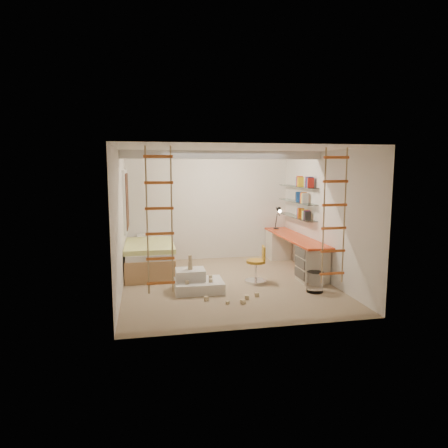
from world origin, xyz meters
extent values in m
plane|color=#9D8965|center=(0.00, 0.00, 0.00)|extent=(4.50, 4.50, 0.00)
cube|color=white|center=(0.00, 0.30, 2.52)|extent=(4.00, 0.18, 0.16)
cube|color=white|center=(-1.97, 1.50, 1.55)|extent=(0.06, 1.15, 1.35)
cube|color=#4C2D1E|center=(-1.93, 1.50, 1.55)|extent=(0.02, 1.00, 1.20)
cylinder|color=white|center=(1.48, -0.83, 0.19)|extent=(0.30, 0.30, 0.38)
cube|color=#EF491C|center=(1.72, 0.83, 0.73)|extent=(0.55, 2.80, 0.04)
cube|color=beige|center=(1.72, 1.93, 0.35)|extent=(0.52, 0.55, 0.71)
cube|color=beige|center=(1.72, -0.17, 0.35)|extent=(0.52, 0.55, 0.71)
cube|color=#4C4742|center=(1.45, -0.17, 0.61)|extent=(0.02, 0.50, 0.18)
cube|color=#4C4742|center=(1.45, -0.17, 0.39)|extent=(0.02, 0.50, 0.18)
cube|color=#4C4742|center=(1.45, -0.17, 0.17)|extent=(0.02, 0.50, 0.18)
cube|color=white|center=(1.87, 1.13, 1.15)|extent=(0.25, 1.80, 0.01)
cube|color=white|center=(1.87, 1.13, 1.50)|extent=(0.25, 1.80, 0.01)
cube|color=white|center=(1.87, 1.13, 1.85)|extent=(0.25, 1.80, 0.01)
cube|color=#AD7F51|center=(-1.48, 1.23, 0.23)|extent=(1.00, 2.00, 0.45)
cube|color=white|center=(-1.48, 1.23, 0.51)|extent=(0.95, 1.95, 0.12)
cube|color=#E0EE32|center=(-1.48, 1.08, 0.62)|extent=(1.02, 1.60, 0.10)
cube|color=white|center=(-1.48, 2.03, 0.63)|extent=(0.55, 0.35, 0.12)
cylinder|color=black|center=(1.67, 1.98, 0.76)|extent=(0.14, 0.14, 0.02)
cylinder|color=black|center=(1.67, 1.98, 0.95)|extent=(0.02, 0.15, 0.36)
cylinder|color=black|center=(1.67, 1.88, 1.20)|extent=(0.02, 0.27, 0.20)
cone|color=black|center=(1.67, 1.76, 1.25)|extent=(0.12, 0.14, 0.15)
cylinder|color=#FFEABF|center=(1.67, 1.72, 1.22)|extent=(0.08, 0.04, 0.08)
cylinder|color=#B58022|center=(0.58, -0.02, 0.42)|extent=(0.43, 0.43, 0.05)
cube|color=gold|center=(0.74, -0.04, 0.60)|extent=(0.08, 0.29, 0.27)
cylinder|color=silver|center=(0.58, -0.02, 0.23)|extent=(0.05, 0.05, 0.38)
cylinder|color=silver|center=(0.58, -0.02, 0.02)|extent=(0.50, 0.50, 0.05)
cube|color=silver|center=(-0.61, -0.35, 0.10)|extent=(0.90, 0.71, 0.20)
cube|color=silver|center=(-0.75, -0.25, 0.30)|extent=(0.55, 0.45, 0.20)
cube|color=#CCB284|center=(-0.75, -0.25, 0.43)|extent=(0.08, 0.08, 0.08)
cube|color=#CCB284|center=(-0.75, -0.25, 0.51)|extent=(0.07, 0.07, 0.07)
cube|color=#CCB284|center=(-0.75, -0.25, 0.60)|extent=(0.06, 0.06, 0.12)
cube|color=#CCB284|center=(-0.41, -0.50, 0.23)|extent=(0.06, 0.06, 0.06)
cube|color=#CCB284|center=(-0.37, -0.23, 0.23)|extent=(0.06, 0.06, 0.06)
cube|color=#CCB284|center=(-0.85, -0.53, 0.23)|extent=(0.06, 0.06, 0.06)
cube|color=#CCB284|center=(-0.23, -1.17, 0.04)|extent=(0.07, 0.07, 0.07)
cube|color=#CCB284|center=(0.03, -1.20, 0.04)|extent=(0.07, 0.07, 0.07)
cube|color=#CCB284|center=(-0.56, -0.92, 0.04)|extent=(0.07, 0.07, 0.07)
cube|color=#CCB284|center=(0.36, -0.89, 0.04)|extent=(0.07, 0.07, 0.07)
cube|color=#CCB284|center=(0.15, -0.99, 0.04)|extent=(0.07, 0.07, 0.07)
cube|color=#262626|center=(1.87, 1.13, 1.27)|extent=(0.14, 0.58, 0.22)
cube|color=#8C1E7F|center=(1.87, 1.13, 1.62)|extent=(0.14, 0.46, 0.22)
cube|color=#1E722D|center=(1.87, 1.13, 1.97)|extent=(0.14, 0.70, 0.22)
camera|label=1|loc=(-1.55, -7.48, 2.28)|focal=32.00mm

